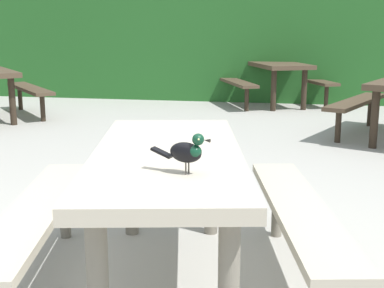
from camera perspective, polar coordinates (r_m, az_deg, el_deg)
hedge_wall at (r=10.53m, az=6.39°, el=11.46°), size 28.00×1.80×2.35m
picnic_table_foreground at (r=2.81m, az=-2.60°, el=-4.33°), size 1.99×2.01×0.74m
bird_grackle at (r=2.30m, az=-0.45°, el=-0.76°), size 0.28×0.12×0.18m
picnic_table_mid_left at (r=9.52m, az=8.73°, el=7.54°), size 2.22×2.23×0.74m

